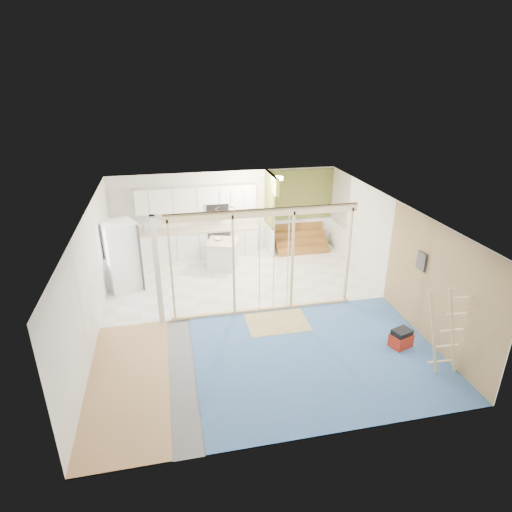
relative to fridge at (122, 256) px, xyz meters
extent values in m
cube|color=slate|center=(3.05, -1.99, -0.93)|extent=(7.00, 8.00, 0.01)
cube|color=silver|center=(3.05, -1.99, 1.67)|extent=(7.00, 8.00, 0.01)
cube|color=white|center=(3.05, 2.01, 0.37)|extent=(7.00, 0.01, 2.60)
cube|color=white|center=(3.05, -5.99, 0.37)|extent=(7.00, 0.01, 2.60)
cube|color=white|center=(-0.45, -1.99, 0.37)|extent=(0.01, 8.00, 2.60)
cube|color=white|center=(6.55, -1.99, 0.37)|extent=(0.01, 8.00, 2.60)
cube|color=white|center=(3.05, 0.01, -0.92)|extent=(7.00, 4.00, 0.02)
cube|color=teal|center=(4.05, -3.99, -0.92)|extent=(5.00, 4.00, 0.02)
cube|color=tan|center=(0.30, -3.99, -0.92)|extent=(1.50, 4.00, 0.02)
cube|color=#CEBA71|center=(3.55, -2.59, -0.91)|extent=(1.40, 1.00, 0.01)
cube|color=tan|center=(3.35, -1.99, 1.57)|extent=(4.40, 0.09, 0.18)
cube|color=tan|center=(3.35, -1.99, -0.88)|extent=(4.40, 0.09, 0.06)
cube|color=silver|center=(0.95, -1.99, 0.37)|extent=(0.12, 0.14, 2.60)
cube|color=tan|center=(1.25, -1.99, 0.37)|extent=(0.04, 0.09, 2.40)
cube|color=tan|center=(2.65, -1.99, 0.37)|extent=(0.05, 0.09, 2.40)
cube|color=tan|center=(4.05, -1.99, 0.37)|extent=(0.04, 0.09, 2.40)
cube|color=tan|center=(5.45, -1.99, 0.37)|extent=(0.04, 0.09, 2.40)
cylinder|color=silver|center=(3.25, -2.02, 0.29)|extent=(0.02, 0.02, 2.35)
cylinder|color=silver|center=(3.95, -1.97, 0.29)|extent=(0.02, 0.02, 2.35)
cylinder|color=silver|center=(3.60, -1.99, 0.29)|extent=(0.02, 0.02, 2.35)
cube|color=white|center=(2.15, 1.71, -0.49)|extent=(3.60, 0.60, 0.88)
cube|color=beige|center=(2.15, 1.71, -0.02)|extent=(3.66, 0.64, 0.05)
cube|color=white|center=(-0.15, 0.61, -0.49)|extent=(0.60, 1.60, 0.88)
cube|color=beige|center=(-0.15, 0.61, -0.02)|extent=(0.64, 1.64, 0.05)
cube|color=white|center=(2.15, 1.83, 0.92)|extent=(3.60, 0.34, 0.75)
cube|color=white|center=(2.75, 1.79, 0.62)|extent=(0.72, 0.38, 0.36)
cube|color=black|center=(2.75, 1.60, 0.62)|extent=(0.68, 0.02, 0.30)
cube|color=olive|center=(4.35, 1.56, 0.87)|extent=(0.10, 0.90, 1.60)
cube|color=white|center=(4.35, 1.56, -0.48)|extent=(0.10, 0.90, 0.90)
cube|color=olive|center=(4.35, 0.86, 1.42)|extent=(0.10, 0.50, 0.50)
cube|color=olive|center=(5.45, 1.98, 0.82)|extent=(2.20, 0.04, 1.60)
cube|color=white|center=(5.45, 1.98, -0.48)|extent=(2.20, 0.04, 0.90)
cube|color=olive|center=(5.40, 1.21, -0.83)|extent=(1.70, 0.26, 0.20)
cube|color=olive|center=(5.40, 1.47, -0.63)|extent=(1.70, 0.26, 0.20)
cube|color=olive|center=(5.40, 1.73, -0.43)|extent=(1.70, 0.26, 0.20)
cube|color=olive|center=(5.40, 1.99, -0.23)|extent=(1.70, 0.26, 0.20)
torus|color=black|center=(2.75, -0.09, 1.12)|extent=(0.52, 0.52, 0.02)
cylinder|color=black|center=(2.60, -0.09, 1.37)|extent=(0.01, 0.01, 0.50)
cylinder|color=black|center=(2.90, -0.09, 1.37)|extent=(0.01, 0.01, 0.50)
cylinder|color=#3C3C41|center=(2.65, -0.19, 0.97)|extent=(0.14, 0.14, 0.14)
cylinder|color=#3C3C41|center=(2.87, 0.01, 0.99)|extent=(0.12, 0.12, 0.12)
cube|color=tan|center=(6.53, -3.99, 0.37)|extent=(0.02, 4.00, 2.60)
cube|color=#3C3C41|center=(6.48, -3.39, 0.72)|extent=(0.04, 0.30, 0.40)
cylinder|color=#FFEABF|center=(4.45, 1.01, 1.61)|extent=(0.32, 0.32, 0.08)
cube|color=white|center=(-0.01, 0.00, 0.00)|extent=(1.04, 1.02, 1.86)
cube|color=#3C3C41|center=(0.38, 0.00, 0.00)|extent=(0.30, 0.69, 1.82)
cube|color=silver|center=(2.75, 0.71, -0.53)|extent=(0.99, 0.99, 0.79)
cube|color=beige|center=(2.75, 0.71, -0.10)|extent=(1.11, 1.11, 0.05)
imported|color=silver|center=(2.68, 0.83, -0.05)|extent=(0.27, 0.27, 0.06)
imported|color=#AEB5C2|center=(0.55, 1.78, 0.17)|extent=(0.17, 0.17, 0.33)
imported|color=silver|center=(3.39, 1.72, 0.10)|extent=(0.10, 0.11, 0.19)
cube|color=#A5210F|center=(5.86, -4.02, -0.78)|extent=(0.52, 0.45, 0.30)
cube|color=black|center=(5.86, -4.02, -0.57)|extent=(0.46, 0.40, 0.11)
cube|color=#CFBB7F|center=(5.90, -4.94, -0.02)|extent=(0.42, 0.17, 1.79)
cube|color=#CFBB7F|center=(6.29, -4.94, -0.02)|extent=(0.42, 0.17, 1.79)
cube|color=#CFBB7F|center=(6.14, -4.94, -0.68)|extent=(0.42, 0.17, 0.12)
cube|color=#CFBB7F|center=(6.22, -4.94, -0.34)|extent=(0.42, 0.17, 0.12)
cube|color=#CFBB7F|center=(6.29, -4.94, 0.00)|extent=(0.42, 0.17, 0.12)
cube|color=#CFBB7F|center=(6.36, -4.94, 0.35)|extent=(0.42, 0.17, 0.12)
cube|color=#CFBB7F|center=(6.43, -4.94, 0.69)|extent=(0.42, 0.17, 0.12)
camera|label=1|loc=(1.30, -10.78, 4.41)|focal=30.00mm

